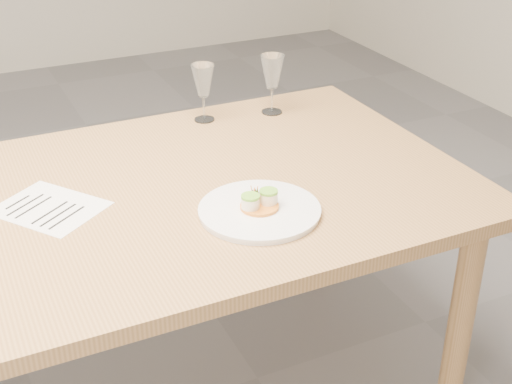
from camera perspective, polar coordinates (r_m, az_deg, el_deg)
name	(u,v)px	position (r m, az deg, el deg)	size (l,w,h in m)	color
dining_table	(10,247)	(1.83, -19.11, -4.21)	(2.40, 1.00, 0.75)	#AE804C
dinner_plate	(260,209)	(1.73, 0.30, -1.39)	(0.30, 0.30, 0.08)	white
recipe_sheet	(49,208)	(1.83, -16.20, -1.23)	(0.31, 0.32, 0.00)	white
wine_glass_2	(203,82)	(2.23, -4.26, 8.78)	(0.07, 0.07, 0.18)	white
wine_glass_3	(272,73)	(2.29, 1.30, 9.50)	(0.08, 0.08, 0.19)	white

